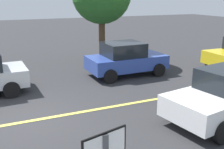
{
  "coord_description": "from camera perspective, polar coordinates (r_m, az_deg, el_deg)",
  "views": [
    {
      "loc": [
        -0.71,
        -8.21,
        3.8
      ],
      "look_at": [
        2.98,
        0.12,
        1.17
      ],
      "focal_mm": 43.63,
      "sensor_mm": 36.0,
      "label": 1
    }
  ],
  "objects": [
    {
      "name": "ground_plane",
      "position": [
        9.07,
        -17.4,
        -9.43
      ],
      "size": [
        80.0,
        80.0,
        0.0
      ],
      "primitive_type": "plane",
      "color": "#2D2D30"
    },
    {
      "name": "car_blue_far_lane",
      "position": [
        13.44,
        2.87,
        3.3
      ],
      "size": [
        3.86,
        2.11,
        1.64
      ],
      "color": "#2D479E",
      "rests_on": "ground_plane"
    },
    {
      "name": "lane_marking_centre",
      "position": [
        9.77,
        0.39,
        -6.71
      ],
      "size": [
        28.0,
        0.16,
        0.01
      ],
      "primitive_type": "cube",
      "color": "#E0D14C"
    }
  ]
}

